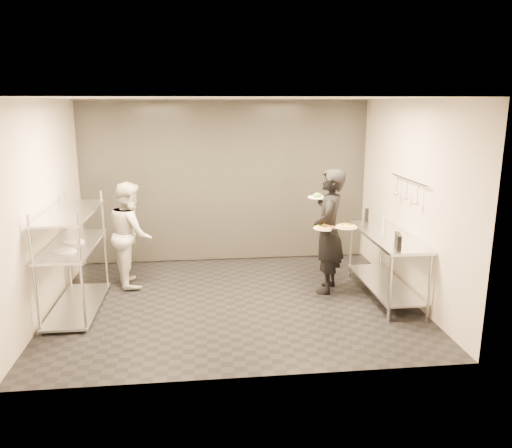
{
  "coord_description": "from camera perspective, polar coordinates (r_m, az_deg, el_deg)",
  "views": [
    {
      "loc": [
        -0.44,
        -6.58,
        2.76
      ],
      "look_at": [
        0.31,
        0.11,
        1.1
      ],
      "focal_mm": 35.0,
      "sensor_mm": 36.0,
      "label": 1
    }
  ],
  "objects": [
    {
      "name": "chef",
      "position": [
        7.82,
        -14.13,
        -1.1
      ],
      "size": [
        0.77,
        0.9,
        1.6
      ],
      "primitive_type": "imported",
      "rotation": [
        0.0,
        0.0,
        1.81
      ],
      "color": "beige",
      "rests_on": "ground"
    },
    {
      "name": "room_shell",
      "position": [
        7.89,
        -3.13,
        3.91
      ],
      "size": [
        5.0,
        4.0,
        2.8
      ],
      "color": "black",
      "rests_on": "ground"
    },
    {
      "name": "bottle_clear",
      "position": [
        7.8,
        14.43,
        0.52
      ],
      "size": [
        0.06,
        0.06,
        0.2
      ],
      "primitive_type": "cylinder",
      "color": "#919C8F",
      "rests_on": "prep_counter"
    },
    {
      "name": "pass_rack",
      "position": [
        7.08,
        -20.15,
        -3.35
      ],
      "size": [
        0.6,
        1.6,
        1.5
      ],
      "color": "#B3B5BA",
      "rests_on": "ground"
    },
    {
      "name": "waiter",
      "position": [
        7.35,
        8.3,
        -0.86
      ],
      "size": [
        0.67,
        0.78,
        1.82
      ],
      "primitive_type": "imported",
      "rotation": [
        0.0,
        0.0,
        -1.98
      ],
      "color": "black",
      "rests_on": "ground"
    },
    {
      "name": "pizza_plate_near",
      "position": [
        7.1,
        7.85,
        -0.4
      ],
      "size": [
        0.32,
        0.32,
        0.05
      ],
      "color": "white",
      "rests_on": "waiter"
    },
    {
      "name": "pizza_plate_far",
      "position": [
        7.12,
        10.27,
        -0.27
      ],
      "size": [
        0.3,
        0.3,
        0.05
      ],
      "color": "white",
      "rests_on": "waiter"
    },
    {
      "name": "pos_monitor",
      "position": [
        6.65,
        15.92,
        -1.89
      ],
      "size": [
        0.12,
        0.27,
        0.19
      ],
      "primitive_type": "cube",
      "rotation": [
        0.0,
        0.0,
        -0.24
      ],
      "color": "black",
      "rests_on": "prep_counter"
    },
    {
      "name": "utensil_rail",
      "position": [
        7.28,
        16.91,
        3.66
      ],
      "size": [
        0.07,
        1.2,
        0.31
      ],
      "color": "#B3B5BA",
      "rests_on": "room_shell"
    },
    {
      "name": "bottle_green",
      "position": [
        7.32,
        14.43,
        -0.21
      ],
      "size": [
        0.07,
        0.07,
        0.24
      ],
      "primitive_type": "cylinder",
      "color": "#919C8F",
      "rests_on": "prep_counter"
    },
    {
      "name": "prep_counter",
      "position": [
        7.4,
        14.65,
        -3.38
      ],
      "size": [
        0.6,
        1.8,
        0.92
      ],
      "color": "#B3B5BA",
      "rests_on": "ground"
    },
    {
      "name": "bottle_dark",
      "position": [
        8.01,
        12.53,
        1.0
      ],
      "size": [
        0.06,
        0.06,
        0.21
      ],
      "primitive_type": "cylinder",
      "color": "black",
      "rests_on": "prep_counter"
    },
    {
      "name": "salad_plate",
      "position": [
        7.46,
        7.03,
        3.19
      ],
      "size": [
        0.28,
        0.28,
        0.07
      ],
      "color": "white",
      "rests_on": "waiter"
    }
  ]
}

